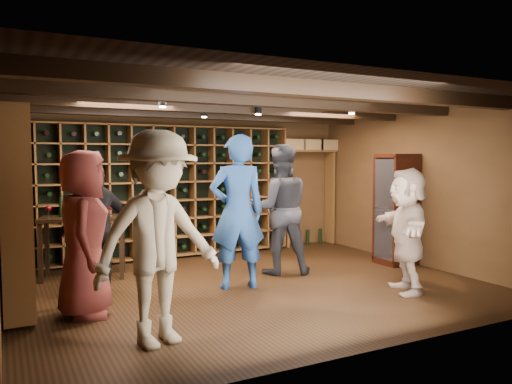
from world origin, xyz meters
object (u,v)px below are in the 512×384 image
guest_khaki (158,238)px  tasting_table (83,224)px  display_cabinet (396,211)px  guest_beige (407,230)px  man_grey_suit (280,209)px  guest_woman_black (97,228)px  man_blue_shirt (237,212)px  guest_red_floral (84,234)px

guest_khaki → tasting_table: bearing=80.5°
display_cabinet → guest_beige: bearing=-128.4°
man_grey_suit → guest_beige: (0.93, -1.64, -0.16)m
guest_woman_black → guest_khaki: size_ratio=0.85×
man_blue_shirt → display_cabinet: bearing=-165.2°
display_cabinet → guest_red_floral: guest_red_floral is taller
guest_beige → man_blue_shirt: bearing=-95.3°
man_grey_suit → guest_red_floral: (-2.89, -0.79, -0.06)m
display_cabinet → man_grey_suit: bearing=171.7°
guest_woman_black → guest_beige: guest_woman_black is taller
guest_woman_black → guest_beige: 3.94m
display_cabinet → man_blue_shirt: 2.93m
display_cabinet → man_blue_shirt: size_ratio=0.87×
display_cabinet → guest_red_floral: 4.92m
guest_red_floral → tasting_table: bearing=4.2°
man_grey_suit → guest_red_floral: 3.00m
guest_beige → tasting_table: size_ratio=1.25×
man_blue_shirt → guest_khaki: 2.10m
man_blue_shirt → tasting_table: size_ratio=1.59×
tasting_table → display_cabinet: bearing=-1.7°
guest_woman_black → guest_beige: size_ratio=1.05×
display_cabinet → man_blue_shirt: man_blue_shirt is taller
man_grey_suit → tasting_table: (-2.65, 1.04, -0.18)m
guest_woman_black → tasting_table: bearing=-112.7°
man_blue_shirt → guest_khaki: (-1.49, -1.48, -0.02)m
man_grey_suit → guest_khaki: guest_khaki is taller
man_grey_suit → guest_woman_black: 2.62m
guest_khaki → tasting_table: 3.02m
man_grey_suit → guest_beige: 1.89m
guest_khaki → guest_red_floral: bearing=98.4°
display_cabinet → tasting_table: (-4.65, 1.34, -0.08)m
guest_woman_black → tasting_table: (-0.04, 0.97, -0.06)m
man_grey_suit → guest_beige: man_grey_suit is taller
guest_woman_black → tasting_table: 0.97m
guest_beige → tasting_table: guest_beige is taller
man_blue_shirt → guest_woman_black: bearing=-7.0°
man_blue_shirt → tasting_table: 2.32m
guest_red_floral → guest_khaki: bearing=-145.7°
guest_red_floral → guest_beige: bearing=-90.7°
display_cabinet → guest_khaki: guest_khaki is taller
man_grey_suit → tasting_table: 2.85m
display_cabinet → guest_khaki: size_ratio=0.89×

